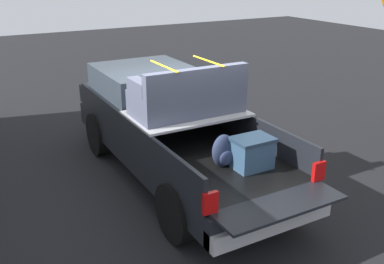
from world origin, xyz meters
The scene contains 2 objects.
ground_plane centered at (0.00, 0.00, 0.00)m, with size 40.00×40.00×0.00m, color black.
pickup_truck centered at (0.37, 0.00, 0.96)m, with size 6.05×2.06×2.23m.
Camera 1 is at (-6.50, 3.31, 3.70)m, focal length 40.82 mm.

